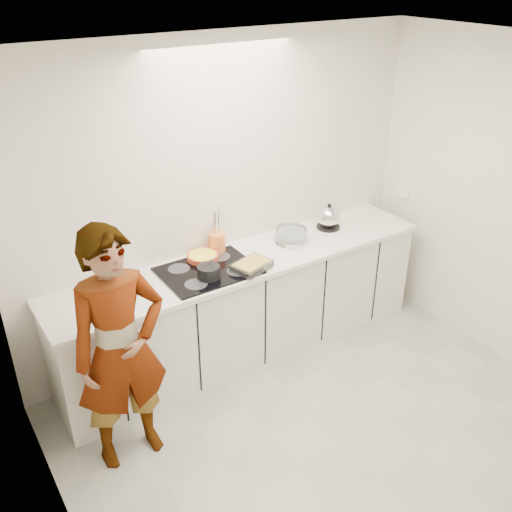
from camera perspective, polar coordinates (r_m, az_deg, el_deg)
floor at (r=4.29m, az=8.70°, el=-18.03°), size 3.60×3.20×0.00m
ceiling at (r=3.04m, az=12.36°, el=18.66°), size 3.60×3.20×0.00m
wall_back at (r=4.63m, az=-3.22°, el=5.56°), size 3.60×0.00×2.60m
wall_left at (r=2.77m, az=-19.24°, el=-13.26°), size 0.00×3.20×2.60m
base_cabinets at (r=4.79m, az=-1.01°, el=-5.28°), size 3.20×0.58×0.87m
countertop at (r=4.56m, az=-1.06°, el=-0.49°), size 3.24×0.64×0.04m
hob at (r=4.38m, az=-4.80°, el=-1.47°), size 0.72×0.54×0.01m
tart_dish at (r=4.53m, az=-5.37°, el=-0.03°), size 0.27×0.27×0.04m
saucepan at (r=4.25m, az=-4.75°, el=-1.59°), size 0.18×0.18×0.16m
baking_dish at (r=4.36m, az=-0.44°, el=-0.93°), size 0.34×0.28×0.06m
mixing_bowl at (r=4.80m, az=3.51°, el=2.02°), size 0.29×0.29×0.12m
tea_towel at (r=4.77m, az=3.84°, el=1.32°), size 0.23×0.19×0.03m
kettle at (r=5.07m, az=7.27°, el=3.82°), size 0.27×0.27×0.23m
utensil_crock at (r=4.63m, az=-3.89°, el=1.32°), size 0.16×0.16×0.17m
cook at (r=3.74m, az=-13.42°, el=-9.14°), size 0.63×0.42×1.71m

